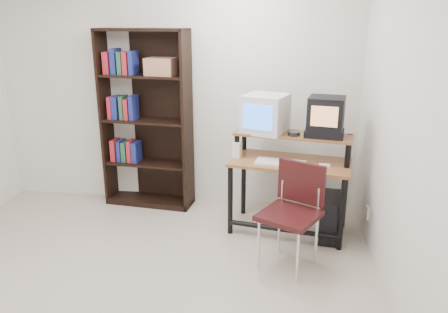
# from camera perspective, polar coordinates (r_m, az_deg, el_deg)

# --- Properties ---
(floor) EXTENTS (4.00, 4.00, 0.01)m
(floor) POSITION_cam_1_polar(r_m,az_deg,el_deg) (3.59, -12.58, -17.94)
(floor) COLOR #C0B29F
(floor) RESTS_ON ground
(back_wall) EXTENTS (4.00, 0.01, 2.60)m
(back_wall) POSITION_cam_1_polar(r_m,az_deg,el_deg) (4.91, -6.24, 8.69)
(back_wall) COLOR silver
(back_wall) RESTS_ON floor
(right_wall) EXTENTS (0.01, 4.00, 2.60)m
(right_wall) POSITION_cam_1_polar(r_m,az_deg,el_deg) (3.00, 24.53, 1.40)
(right_wall) COLOR silver
(right_wall) RESTS_ON floor
(computer_desk) EXTENTS (1.23, 0.79, 0.98)m
(computer_desk) POSITION_cam_1_polar(r_m,az_deg,el_deg) (4.30, 8.64, -1.20)
(computer_desk) COLOR #935B30
(computer_desk) RESTS_ON floor
(crt_monitor) EXTENTS (0.51, 0.51, 0.38)m
(crt_monitor) POSITION_cam_1_polar(r_m,az_deg,el_deg) (4.33, 5.41, 5.59)
(crt_monitor) COLOR silver
(crt_monitor) RESTS_ON computer_desk
(vcr) EXTENTS (0.40, 0.32, 0.08)m
(vcr) POSITION_cam_1_polar(r_m,az_deg,el_deg) (4.25, 12.95, 2.93)
(vcr) COLOR black
(vcr) RESTS_ON computer_desk
(crt_tv) EXTENTS (0.38, 0.38, 0.31)m
(crt_tv) POSITION_cam_1_polar(r_m,az_deg,el_deg) (4.23, 13.19, 5.54)
(crt_tv) COLOR black
(crt_tv) RESTS_ON vcr
(cd_spindle) EXTENTS (0.15, 0.15, 0.05)m
(cd_spindle) POSITION_cam_1_polar(r_m,az_deg,el_deg) (4.23, 9.09, 2.90)
(cd_spindle) COLOR #26262B
(cd_spindle) RESTS_ON computer_desk
(keyboard) EXTENTS (0.50, 0.28, 0.03)m
(keyboard) POSITION_cam_1_polar(r_m,az_deg,el_deg) (4.18, 7.37, -0.91)
(keyboard) COLOR silver
(keyboard) RESTS_ON computer_desk
(mousepad) EXTENTS (0.28, 0.26, 0.01)m
(mousepad) POSITION_cam_1_polar(r_m,az_deg,el_deg) (4.17, 12.93, -1.46)
(mousepad) COLOR black
(mousepad) RESTS_ON computer_desk
(mouse) EXTENTS (0.10, 0.07, 0.03)m
(mouse) POSITION_cam_1_polar(r_m,az_deg,el_deg) (4.17, 12.99, -1.20)
(mouse) COLOR white
(mouse) RESTS_ON mousepad
(desk_speaker) EXTENTS (0.10, 0.09, 0.17)m
(desk_speaker) POSITION_cam_1_polar(r_m,az_deg,el_deg) (4.32, 1.72, 0.78)
(desk_speaker) COLOR silver
(desk_speaker) RESTS_ON computer_desk
(pc_tower) EXTENTS (0.26, 0.47, 0.42)m
(pc_tower) POSITION_cam_1_polar(r_m,az_deg,el_deg) (4.41, 13.71, -7.65)
(pc_tower) COLOR black
(pc_tower) RESTS_ON floor
(school_chair) EXTENTS (0.61, 0.61, 0.89)m
(school_chair) POSITION_cam_1_polar(r_m,az_deg,el_deg) (3.75, 9.08, -6.19)
(school_chair) COLOR black
(school_chair) RESTS_ON floor
(bookshelf) EXTENTS (1.01, 0.45, 1.96)m
(bookshelf) POSITION_cam_1_polar(r_m,az_deg,el_deg) (4.91, -10.04, 4.93)
(bookshelf) COLOR black
(bookshelf) RESTS_ON floor
(wall_outlet) EXTENTS (0.02, 0.08, 0.12)m
(wall_outlet) POSITION_cam_1_polar(r_m,az_deg,el_deg) (4.37, 18.22, -6.99)
(wall_outlet) COLOR beige
(wall_outlet) RESTS_ON right_wall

